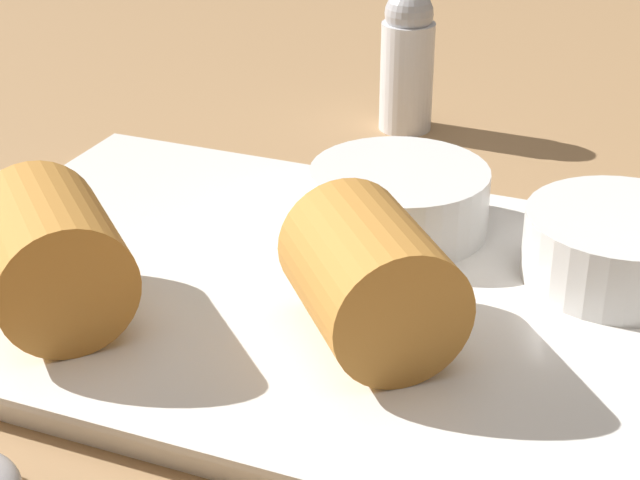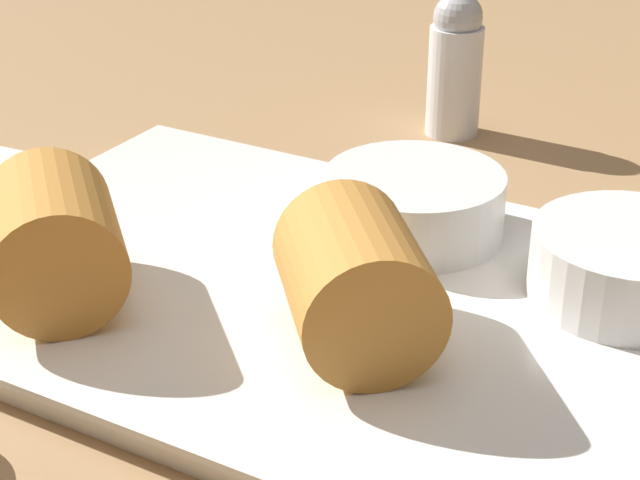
{
  "view_description": "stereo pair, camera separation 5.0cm",
  "coord_description": "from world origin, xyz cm",
  "px_view_note": "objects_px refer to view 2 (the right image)",
  "views": [
    {
      "loc": [
        16.04,
        -39.23,
        25.9
      ],
      "look_at": [
        1.02,
        -2.59,
        5.67
      ],
      "focal_mm": 60.0,
      "sensor_mm": 36.0,
      "label": 1
    },
    {
      "loc": [
        20.54,
        -37.04,
        25.9
      ],
      "look_at": [
        1.02,
        -2.59,
        5.67
      ],
      "focal_mm": 60.0,
      "sensor_mm": 36.0,
      "label": 2
    }
  ],
  "objects_px": {
    "serving_plate": "(320,300)",
    "dipping_bowl_near": "(414,201)",
    "salt_shaker": "(455,65)",
    "dipping_bowl_far": "(631,262)"
  },
  "relations": [
    {
      "from": "dipping_bowl_far",
      "to": "salt_shaker",
      "type": "relative_size",
      "value": 0.96
    },
    {
      "from": "serving_plate",
      "to": "dipping_bowl_far",
      "type": "bearing_deg",
      "value": 25.18
    },
    {
      "from": "dipping_bowl_near",
      "to": "dipping_bowl_far",
      "type": "height_order",
      "value": "same"
    },
    {
      "from": "serving_plate",
      "to": "dipping_bowl_near",
      "type": "bearing_deg",
      "value": 78.4
    },
    {
      "from": "dipping_bowl_far",
      "to": "salt_shaker",
      "type": "bearing_deg",
      "value": 131.43
    },
    {
      "from": "serving_plate",
      "to": "salt_shaker",
      "type": "xyz_separation_m",
      "value": [
        -0.04,
        0.23,
        0.04
      ]
    },
    {
      "from": "salt_shaker",
      "to": "dipping_bowl_far",
      "type": "bearing_deg",
      "value": -48.57
    },
    {
      "from": "serving_plate",
      "to": "dipping_bowl_near",
      "type": "xyz_separation_m",
      "value": [
        0.01,
        0.06,
        0.02
      ]
    },
    {
      "from": "dipping_bowl_near",
      "to": "dipping_bowl_far",
      "type": "xyz_separation_m",
      "value": [
        0.1,
        -0.01,
        0.0
      ]
    },
    {
      "from": "dipping_bowl_near",
      "to": "salt_shaker",
      "type": "xyz_separation_m",
      "value": [
        -0.05,
        0.16,
        0.01
      ]
    }
  ]
}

